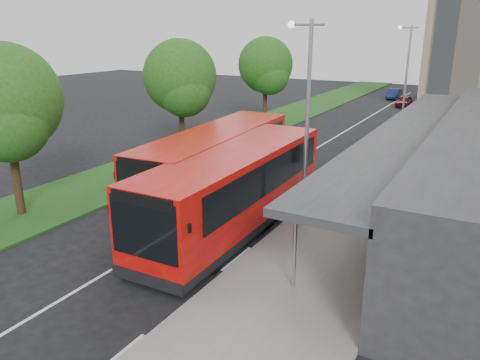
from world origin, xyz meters
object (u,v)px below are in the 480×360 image
at_px(tree_far, 266,68).
at_px(bus_main, 236,189).
at_px(tree_mid, 180,81).
at_px(car_far, 394,94).
at_px(car_near, 404,101).
at_px(bollard, 396,139).
at_px(bus_second, 217,163).
at_px(lamp_post_near, 305,112).
at_px(tree_near, 7,107).
at_px(lamp_post_far, 406,73).
at_px(litter_bin, 392,167).

relative_size(tree_far, bus_main, 0.64).
relative_size(tree_mid, car_far, 2.05).
relative_size(bus_main, car_near, 3.35).
bearing_deg(tree_mid, bollard, 35.63).
relative_size(tree_far, bus_second, 0.63).
bearing_deg(lamp_post_near, bollard, 87.59).
relative_size(tree_near, tree_far, 1.01).
relative_size(tree_mid, lamp_post_far, 0.92).
relative_size(lamp_post_far, car_far, 2.24).
xyz_separation_m(bus_main, bollard, (2.87, 17.09, -1.00)).
distance_m(tree_mid, bollard, 15.06).
height_order(tree_near, tree_far, tree_near).
xyz_separation_m(bus_second, car_far, (0.15, 39.51, -1.08)).
distance_m(tree_near, lamp_post_near, 12.18).
distance_m(bus_second, car_far, 39.52).
bearing_deg(tree_far, bus_second, -70.74).
bearing_deg(tree_mid, lamp_post_far, 49.32).
distance_m(tree_far, lamp_post_far, 11.17).
relative_size(bus_main, litter_bin, 12.10).
xyz_separation_m(tree_mid, car_far, (6.36, 33.75, -4.14)).
distance_m(tree_near, car_far, 46.38).
distance_m(lamp_post_near, lamp_post_far, 20.00).
distance_m(lamp_post_near, car_far, 41.29).
xyz_separation_m(lamp_post_near, bollard, (0.65, 15.50, -4.06)).
xyz_separation_m(tree_far, lamp_post_far, (11.13, 0.95, -0.01)).
height_order(lamp_post_far, bus_second, lamp_post_far).
bearing_deg(tree_near, lamp_post_near, 23.97).
bearing_deg(bus_second, tree_mid, 133.16).
relative_size(bus_main, bus_second, 0.98).
xyz_separation_m(bus_second, car_near, (2.40, 33.82, -1.09)).
xyz_separation_m(tree_near, car_near, (8.61, 40.06, -4.18)).
xyz_separation_m(tree_near, tree_far, (0.00, 24.00, -0.03)).
bearing_deg(bus_second, lamp_post_near, -18.69).
distance_m(lamp_post_near, bus_main, 4.10).
distance_m(tree_near, litter_bin, 19.21).
height_order(tree_mid, lamp_post_far, lamp_post_far).
xyz_separation_m(tree_mid, lamp_post_far, (11.13, 12.95, -0.01)).
xyz_separation_m(lamp_post_far, car_far, (-4.77, 20.80, -4.13)).
bearing_deg(bollard, bus_second, -111.44).
distance_m(tree_far, bollard, 12.96).
bearing_deg(lamp_post_near, bus_second, 165.29).
xyz_separation_m(tree_mid, bus_second, (6.21, -5.76, -3.06)).
bearing_deg(tree_far, car_far, 73.70).
relative_size(tree_mid, lamp_post_near, 0.92).
bearing_deg(litter_bin, car_near, 99.35).
distance_m(tree_far, litter_bin, 17.16).
distance_m(lamp_post_far, bus_second, 19.58).
xyz_separation_m(tree_mid, tree_far, (0.00, 12.00, -0.00)).
distance_m(bus_second, bollard, 15.29).
bearing_deg(lamp_post_far, bus_main, -95.85).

